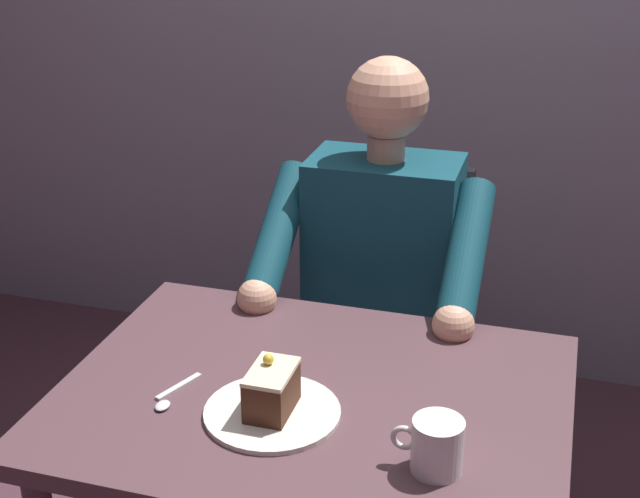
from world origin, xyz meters
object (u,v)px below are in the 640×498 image
Objects in this scene: dessert_spoon at (170,397)px; cake_slice at (272,390)px; chair at (388,322)px; dining_table at (312,434)px; coffee_cup at (436,445)px; seated_person at (374,305)px.

cake_slice is at bearing -178.83° from dessert_spoon.
chair reaches higher than cake_slice.
coffee_cup is (-0.26, 0.17, 0.14)m from dining_table.
coffee_cup is 0.85× the size of dessert_spoon.
dining_table is at bearing -158.64° from dessert_spoon.
coffee_cup is at bearing 172.27° from dessert_spoon.
coffee_cup is 0.51m from dessert_spoon.
cake_slice is 0.95× the size of coffee_cup.
cake_slice is (0.05, 0.79, 0.26)m from chair.
cake_slice is at bearing -13.32° from coffee_cup.
cake_slice is at bearing 85.57° from seated_person.
dining_table is 0.52m from seated_person.
dining_table is 0.18m from cake_slice.
dessert_spoon is at bearing 72.68° from chair.
chair reaches higher than dining_table.
seated_person reaches higher than dessert_spoon.
seated_person reaches higher than cake_slice.
coffee_cup is at bearing 166.68° from cake_slice.
dining_table is 0.77× the size of seated_person.
chair is 0.83m from cake_slice.
seated_person reaches higher than dining_table.
dessert_spoon is (0.25, 0.10, 0.10)m from dining_table.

